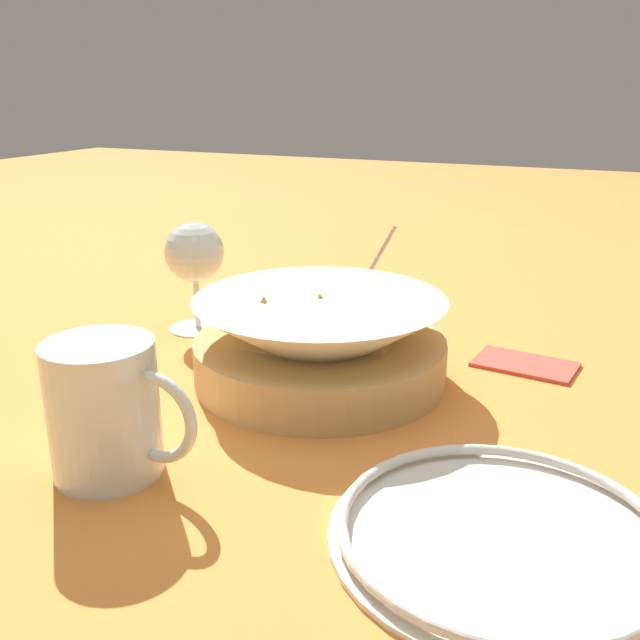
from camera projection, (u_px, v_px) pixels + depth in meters
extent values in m
plane|color=orange|center=(342.00, 388.00, 0.71)|extent=(4.00, 4.00, 0.00)
cylinder|color=tan|center=(320.00, 360.00, 0.72)|extent=(0.25, 0.25, 0.04)
cone|color=beige|center=(320.00, 338.00, 0.71)|extent=(0.25, 0.25, 0.08)
cylinder|color=#3D842D|center=(320.00, 358.00, 0.72)|extent=(0.19, 0.19, 0.01)
pyramid|color=gold|center=(371.00, 339.00, 0.68)|extent=(0.07, 0.07, 0.05)
pyramid|color=gold|center=(355.00, 315.00, 0.75)|extent=(0.07, 0.07, 0.05)
pyramid|color=gold|center=(294.00, 315.00, 0.75)|extent=(0.07, 0.06, 0.05)
pyramid|color=gold|center=(264.00, 327.00, 0.69)|extent=(0.09, 0.09, 0.06)
pyramid|color=gold|center=(320.00, 324.00, 0.71)|extent=(0.07, 0.06, 0.06)
cylinder|color=#B7B7BC|center=(365.00, 298.00, 0.92)|extent=(0.06, 0.06, 0.04)
cylinder|color=red|center=(365.00, 292.00, 0.92)|extent=(0.05, 0.05, 0.03)
cylinder|color=#B7B7BC|center=(373.00, 265.00, 0.90)|extent=(0.06, 0.01, 0.11)
cylinder|color=silver|center=(199.00, 327.00, 0.87)|extent=(0.07, 0.07, 0.00)
cylinder|color=silver|center=(197.00, 302.00, 0.86)|extent=(0.01, 0.01, 0.06)
sphere|color=silver|center=(194.00, 252.00, 0.84)|extent=(0.07, 0.07, 0.07)
sphere|color=#DBD17A|center=(195.00, 260.00, 0.85)|extent=(0.05, 0.05, 0.05)
cylinder|color=silver|center=(104.00, 409.00, 0.54)|extent=(0.08, 0.08, 0.11)
cylinder|color=#935119|center=(105.00, 424.00, 0.54)|extent=(0.07, 0.07, 0.08)
torus|color=silver|center=(154.00, 417.00, 0.52)|extent=(0.07, 0.01, 0.07)
cylinder|color=silver|center=(501.00, 537.00, 0.47)|extent=(0.23, 0.23, 0.01)
torus|color=silver|center=(502.00, 528.00, 0.47)|extent=(0.22, 0.22, 0.01)
cube|color=#DB4C3D|center=(525.00, 363.00, 0.76)|extent=(0.11, 0.07, 0.01)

